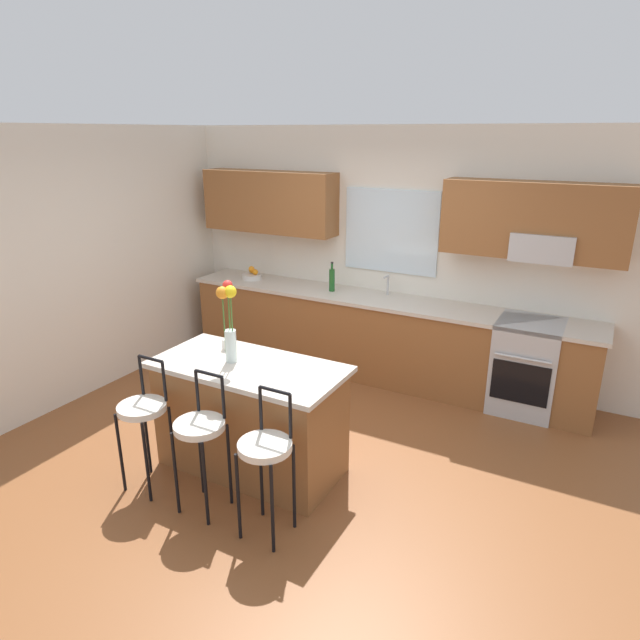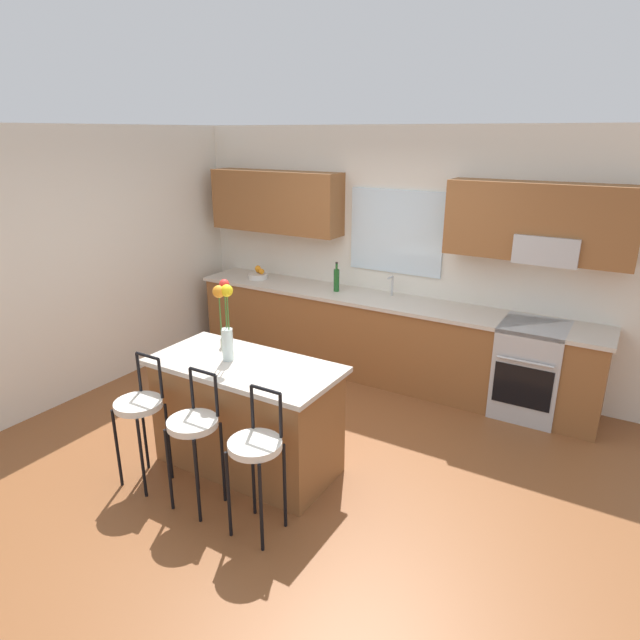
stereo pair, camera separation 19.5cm
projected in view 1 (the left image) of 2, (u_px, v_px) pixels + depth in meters
The scene contains 14 objects.
ground_plane at pixel (300, 447), 4.81m from camera, with size 14.00×14.00×0.00m, color brown.
wall_left at pixel (104, 259), 5.77m from camera, with size 0.12×4.60×2.70m, color silver.
back_wall_assembly at pixel (393, 240), 5.95m from camera, with size 5.60×0.50×2.70m.
counter_run at pixel (377, 337), 6.07m from camera, with size 4.56×0.64×0.92m.
sink_faucet at pixel (387, 283), 5.97m from camera, with size 0.02×0.13×0.23m.
oven_range at pixel (526, 366), 5.33m from camera, with size 0.60×0.64×0.92m.
kitchen_island at pixel (250, 417), 4.38m from camera, with size 1.52×0.75×0.92m.
bar_stool_near at pixel (143, 413), 4.08m from camera, with size 0.36×0.36×1.04m.
bar_stool_middle at pixel (201, 432), 3.83m from camera, with size 0.36×0.36×1.04m.
bar_stool_far at pixel (266, 452), 3.58m from camera, with size 0.36×0.36×1.04m.
flower_vase at pixel (229, 318), 4.17m from camera, with size 0.15×0.14×0.65m.
mug_ceramic at pixel (227, 344), 4.52m from camera, with size 0.08×0.08×0.09m, color silver.
fruit_bowl_oranges at pixel (252, 275), 6.66m from camera, with size 0.24×0.24×0.16m.
bottle_olive_oil at pixel (332, 279), 6.13m from camera, with size 0.06×0.06×0.33m.
Camera 1 is at (2.15, -3.59, 2.63)m, focal length 30.64 mm.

